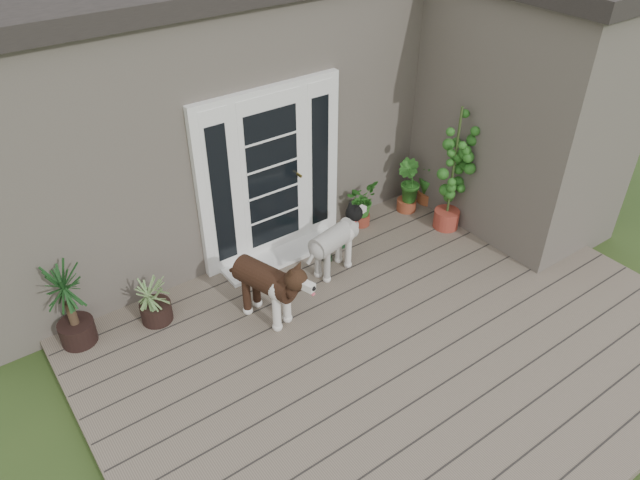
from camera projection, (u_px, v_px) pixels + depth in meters
deck at (402, 346)px, 6.34m from camera, size 6.20×4.60×0.12m
house_main at (204, 90)px, 8.29m from camera, size 7.40×4.00×3.10m
house_wing at (523, 115)px, 7.59m from camera, size 1.60×2.40×3.10m
door_unit at (271, 175)px, 7.04m from camera, size 1.90×0.14×2.15m
door_step at (283, 254)px, 7.51m from camera, size 1.60×0.40×0.05m
brindle_dog at (266, 289)px, 6.39m from camera, size 0.67×1.02×0.79m
white_dog at (334, 247)px, 7.09m from camera, size 0.90×0.53×0.70m
spider_plant at (154, 298)px, 6.41m from camera, size 0.65×0.65×0.60m
yucca at (69, 305)px, 6.02m from camera, size 0.86×0.86×1.01m
herb_a at (361, 207)px, 7.97m from camera, size 0.57×0.57×0.54m
herb_b at (408, 193)px, 8.26m from camera, size 0.41×0.41×0.54m
herb_c at (429, 185)px, 8.45m from camera, size 0.49×0.49×0.55m
sapling at (454, 168)px, 7.56m from camera, size 0.64×0.64×1.78m
clog_left at (338, 240)px, 7.74m from camera, size 0.17×0.33×0.10m
clog_right at (326, 253)px, 7.51m from camera, size 0.26×0.33×0.09m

